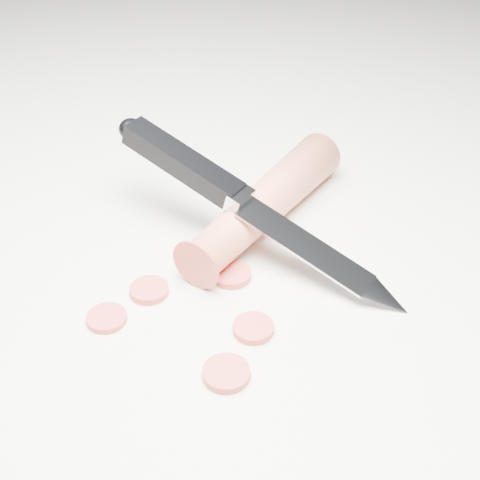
{
  "coord_description": "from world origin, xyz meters",
  "views": [
    {
      "loc": [
        0.05,
        -0.42,
        0.36
      ],
      "look_at": [
        0.02,
        0.03,
        0.02
      ],
      "focal_mm": 50.0,
      "sensor_mm": 36.0,
      "label": 1
    }
  ],
  "objects": [
    {
      "name": "carrot_slice_3",
      "position": [
        -0.07,
        -0.06,
        0.0
      ],
      "size": [
        0.03,
        0.03,
        0.01
      ],
      "primitive_type": "cylinder",
      "color": "#C43C35",
      "rests_on": "ground"
    },
    {
      "name": "carrot_slice_2",
      "position": [
        0.02,
        0.0,
        0.0
      ],
      "size": [
        0.03,
        0.03,
        0.01
      ],
      "primitive_type": "cylinder",
      "color": "#C43C35",
      "rests_on": "ground"
    },
    {
      "name": "carrot",
      "position": [
        0.04,
        0.08,
        0.02
      ],
      "size": [
        0.14,
        0.2,
        0.04
      ],
      "primitive_type": "cylinder",
      "rotation": [
        1.57,
        0.0,
        -0.53
      ],
      "color": "#DD6846",
      "rests_on": "ground"
    },
    {
      "name": "carrot_slice_4",
      "position": [
        0.04,
        -0.06,
        0.0
      ],
      "size": [
        0.03,
        0.03,
        0.01
      ],
      "primitive_type": "cylinder",
      "color": "#C43C35",
      "rests_on": "ground"
    },
    {
      "name": "carrot_slice_0",
      "position": [
        -0.05,
        -0.02,
        0.0
      ],
      "size": [
        0.03,
        0.03,
        0.01
      ],
      "primitive_type": "cylinder",
      "color": "#C43C35",
      "rests_on": "ground"
    },
    {
      "name": "ground",
      "position": [
        0.0,
        0.0,
        0.0
      ],
      "size": [
        2.4,
        2.4,
        0.0
      ],
      "primitive_type": "plane",
      "color": "silver",
      "rests_on": "ground"
    },
    {
      "name": "kitchen_knife",
      "position": [
        0.04,
        0.04,
        0.05
      ],
      "size": [
        0.26,
        0.17,
        0.09
      ],
      "primitive_type": null,
      "color": "#B5B7BC",
      "rests_on": "ground"
    },
    {
      "name": "carrot_slice_1",
      "position": [
        0.02,
        -0.11,
        0.0
      ],
      "size": [
        0.03,
        0.03,
        0.01
      ],
      "primitive_type": "cylinder",
      "color": "#C43C35",
      "rests_on": "ground"
    }
  ]
}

